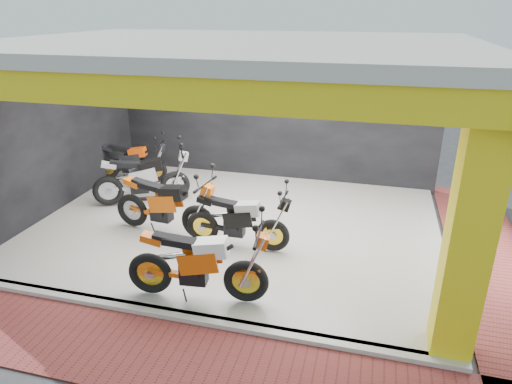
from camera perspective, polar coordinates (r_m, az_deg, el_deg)
ground at (r=7.78m, az=-6.87°, el=-10.97°), size 80.00×80.00×0.00m
showroom_floor at (r=9.39m, az=-2.45°, el=-4.32°), size 8.00×6.00×0.10m
showroom_ceiling at (r=8.43m, az=-2.85°, el=17.83°), size 8.40×6.40×0.20m
back_wall at (r=11.67m, az=1.98°, el=9.85°), size 8.20×0.20×3.50m
left_wall at (r=10.70m, az=-24.23°, el=6.79°), size 0.20×6.20×3.50m
corner_column at (r=5.94m, az=25.16°, el=-4.79°), size 0.50×0.50×3.50m
header_beam_front at (r=5.70m, az=-12.13°, el=12.28°), size 8.40×0.30×0.40m
header_beam_right at (r=8.20m, az=25.77°, el=13.52°), size 0.30×6.40×0.40m
floor_kerb at (r=6.99m, az=-10.02°, el=-14.97°), size 8.00×0.20×0.10m
paver_front at (r=6.48m, az=-12.99°, el=-19.12°), size 9.00×1.40×0.03m
paver_right at (r=9.33m, az=27.27°, el=-7.41°), size 1.40×7.00×0.03m
moto_hero at (r=6.69m, az=-1.28°, el=-8.71°), size 2.36×1.10×1.40m
moto_row_a at (r=8.08m, az=2.14°, el=-3.55°), size 2.07×0.77×1.26m
moto_row_b at (r=8.54m, az=-7.36°, el=-1.75°), size 2.37×1.11×1.40m
moto_row_c at (r=11.68m, az=-12.53°, el=4.02°), size 2.04×0.94×1.20m
moto_row_d at (r=10.43m, az=-10.20°, el=2.51°), size 2.38×1.80×1.38m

